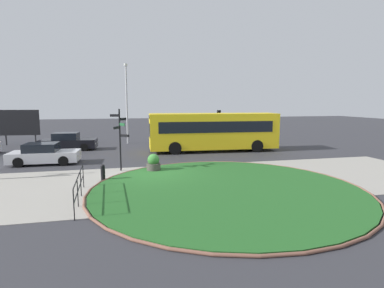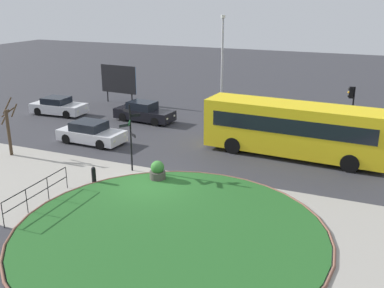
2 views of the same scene
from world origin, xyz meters
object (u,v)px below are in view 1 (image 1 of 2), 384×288
Objects in this scene: lamppost_tall at (127,101)px; planter_near_signpost at (154,164)px; signpost_directional at (120,135)px; bus_yellow at (214,131)px; bollard_foreground at (103,173)px; car_far_lane at (44,154)px; billboard_left at (20,123)px; car_oncoming at (68,142)px; traffic_light_near at (219,118)px.

lamppost_tall reaches higher than planter_near_signpost.
signpost_directional is 9.46m from bus_yellow.
car_far_lane is at bearing 126.56° from bollard_foreground.
billboard_left reaches higher than bollard_foreground.
bollard_foreground is at bearing -112.59° from signpost_directional.
bus_yellow is at bearing 13.61° from car_far_lane.
lamppost_tall reaches higher than bus_yellow.
lamppost_tall is 2.15× the size of billboard_left.
car_oncoming is 1.46× the size of traffic_light_near.
billboard_left is at bearing -21.86° from bus_yellow.
bollard_foreground is 0.20× the size of car_far_lane.
traffic_light_near is at bearing 52.76° from bollard_foreground.
planter_near_signpost is at bearing -53.00° from car_oncoming.
car_oncoming is 0.61× the size of lamppost_tall.
traffic_light_near is 19.37m from billboard_left.
lamppost_tall is (5.02, 3.12, 3.46)m from car_oncoming.
signpost_directional is 0.85× the size of car_far_lane.
bollard_foreground is at bearing -96.06° from lamppost_tall.
bollard_foreground is at bearing -58.23° from billboard_left.
signpost_directional is 12.48m from lamppost_tall.
car_oncoming is at bearing 86.79° from car_far_lane.
bus_yellow reaches higher than car_far_lane.
lamppost_tall is at bearing 83.94° from bollard_foreground.
signpost_directional is 6.09m from car_far_lane.
signpost_directional is at bearing -51.87° from billboard_left.
bollard_foreground is at bearing -68.59° from car_oncoming.
car_far_lane is 11.35m from billboard_left.
traffic_light_near reaches higher than car_oncoming.
signpost_directional reaches higher than car_far_lane.
billboard_left is at bearing 124.43° from signpost_directional.
billboard_left is (-16.79, 7.81, 0.38)m from bus_yellow.
bollard_foreground is 0.19× the size of car_oncoming.
bollard_foreground is at bearing -149.83° from planter_near_signpost.
bus_yellow is 9.75m from lamppost_tall.
traffic_light_near reaches higher than bollard_foreground.
traffic_light_near reaches higher than car_far_lane.
car_far_lane is (-12.39, -2.56, -1.04)m from bus_yellow.
bollard_foreground is at bearing 40.46° from traffic_light_near.
planter_near_signpost is at bearing 30.17° from bollard_foreground.
car_oncoming is (-3.48, 11.36, 0.22)m from bollard_foreground.
billboard_left is at bearing 114.94° from car_far_lane.
lamppost_tall reaches higher than signpost_directional.
billboard_left is 18.13m from planter_near_signpost.
planter_near_signpost is (11.18, -14.18, -1.58)m from billboard_left.
signpost_directional is 1.03× the size of billboard_left.
traffic_light_near is 3.05× the size of planter_near_signpost.
bollard_foreground is 0.25× the size of billboard_left.
car_far_lane is at bearing -90.81° from car_oncoming.
bollard_foreground is 11.63m from bus_yellow.
bollard_foreground is 11.89m from car_oncoming.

